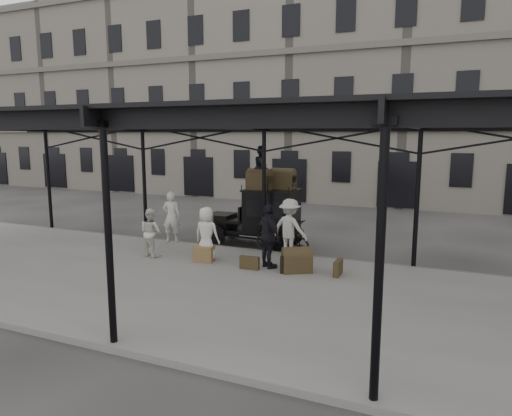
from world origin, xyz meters
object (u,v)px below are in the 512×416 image
Objects in this scene: taxi at (264,215)px; bicycle at (282,238)px; porter_left at (172,217)px; porter_official at (269,236)px; steamer_trunk_roof_near at (259,181)px; steamer_trunk_platform at (297,261)px.

taxi is 1.74× the size of bicycle.
porter_left reaches higher than bicycle.
taxi is 3.33m from porter_official.
steamer_trunk_roof_near is (-0.08, -0.25, 1.30)m from taxi.
steamer_trunk_roof_near reaches higher than bicycle.
taxi is at bearing -28.69° from porter_official.
porter_left is 4.45m from bicycle.
porter_left is 0.98× the size of porter_official.
steamer_trunk_platform is at bearing -53.22° from taxi.
steamer_trunk_platform is (0.92, -0.06, -0.67)m from porter_official.
taxi is at bearing 97.02° from steamer_trunk_platform.
porter_official is 1.80m from bicycle.
porter_left is at bearing -158.22° from taxi.
porter_left is (-3.22, -1.29, -0.09)m from taxi.
taxi reaches higher than bicycle.
bicycle reaches higher than steamer_trunk_platform.
porter_official is at bearing -65.41° from taxi.
porter_official is 3.42m from steamer_trunk_roof_near.
porter_left is 2.21× the size of steamer_trunk_roof_near.
steamer_trunk_platform is (2.30, -3.08, -0.74)m from taxi.
bicycle is (-0.18, 1.74, -0.43)m from porter_official.
porter_official is at bearing -54.15° from steamer_trunk_roof_near.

